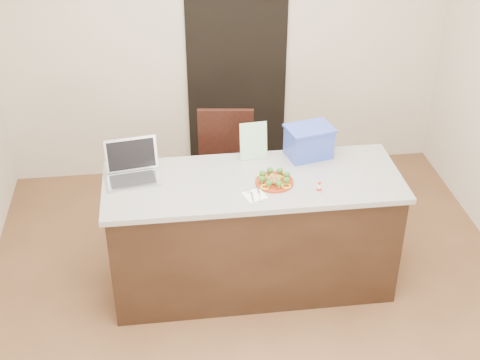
{
  "coord_description": "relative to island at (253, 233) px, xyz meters",
  "views": [
    {
      "loc": [
        -0.58,
        -3.6,
        3.35
      ],
      "look_at": [
        -0.1,
        0.2,
        0.95
      ],
      "focal_mm": 50.0,
      "sensor_mm": 36.0,
      "label": 1
    }
  ],
  "objects": [
    {
      "name": "laptop",
      "position": [
        -0.82,
        0.15,
        0.53
      ],
      "size": [
        0.39,
        0.33,
        0.25
      ],
      "rotation": [
        0.0,
        0.0,
        0.15
      ],
      "color": "#AFB0B4",
      "rests_on": "island"
    },
    {
      "name": "blue_box",
      "position": [
        0.44,
        0.27,
        0.58
      ],
      "size": [
        0.37,
        0.3,
        0.23
      ],
      "rotation": [
        0.0,
        0.0,
        0.23
      ],
      "color": "#3148B2",
      "rests_on": "island"
    },
    {
      "name": "fork",
      "position": [
        -0.04,
        -0.2,
        0.47
      ],
      "size": [
        0.03,
        0.14,
        0.0
      ],
      "rotation": [
        0.0,
        0.0,
        -0.05
      ],
      "color": "silver",
      "rests_on": "napkin"
    },
    {
      "name": "doorway",
      "position": [
        0.1,
        1.73,
        0.54
      ],
      "size": [
        0.9,
        0.02,
        2.0
      ],
      "primitive_type": "cube",
      "color": "black",
      "rests_on": "ground"
    },
    {
      "name": "meatballs",
      "position": [
        0.13,
        -0.06,
        0.49
      ],
      "size": [
        0.11,
        0.1,
        0.04
      ],
      "color": "olive",
      "rests_on": "plate"
    },
    {
      "name": "leaflet",
      "position": [
        0.04,
        0.29,
        0.6
      ],
      "size": [
        0.2,
        0.06,
        0.28
      ],
      "primitive_type": "cube",
      "rotation": [
        -0.14,
        0.0,
        0.09
      ],
      "color": "white",
      "rests_on": "island"
    },
    {
      "name": "plate",
      "position": [
        0.14,
        -0.06,
        0.47
      ],
      "size": [
        0.26,
        0.26,
        0.02
      ],
      "rotation": [
        0.0,
        0.0,
        0.1
      ],
      "color": "maroon",
      "rests_on": "island"
    },
    {
      "name": "broccoli",
      "position": [
        0.14,
        -0.06,
        0.51
      ],
      "size": [
        0.22,
        0.22,
        0.04
      ],
      "color": "#214C14",
      "rests_on": "plate"
    },
    {
      "name": "knife",
      "position": [
        0.01,
        -0.22,
        0.47
      ],
      "size": [
        0.02,
        0.17,
        0.01
      ],
      "rotation": [
        0.0,
        0.0,
        0.04
      ],
      "color": "silver",
      "rests_on": "napkin"
    },
    {
      "name": "ground",
      "position": [
        0.0,
        -0.25,
        -0.46
      ],
      "size": [
        4.0,
        4.0,
        0.0
      ],
      "primitive_type": "plane",
      "color": "brown",
      "rests_on": "ground"
    },
    {
      "name": "island",
      "position": [
        0.0,
        0.0,
        0.0
      ],
      "size": [
        2.06,
        0.76,
        0.92
      ],
      "color": "black",
      "rests_on": "ground"
    },
    {
      "name": "room_shell",
      "position": [
        0.0,
        -0.25,
        1.16
      ],
      "size": [
        4.0,
        4.0,
        4.0
      ],
      "color": "white",
      "rests_on": "ground"
    },
    {
      "name": "chair",
      "position": [
        -0.09,
        0.8,
        0.12
      ],
      "size": [
        0.5,
        0.51,
        1.02
      ],
      "rotation": [
        0.0,
        0.0,
        -0.13
      ],
      "color": "black",
      "rests_on": "ground"
    },
    {
      "name": "napkin",
      "position": [
        -0.02,
        -0.2,
        0.46
      ],
      "size": [
        0.17,
        0.17,
        0.01
      ],
      "primitive_type": "cube",
      "rotation": [
        0.0,
        0.0,
        0.32
      ],
      "color": "white",
      "rests_on": "island"
    },
    {
      "name": "yogurt_bottle",
      "position": [
        0.41,
        -0.21,
        0.49
      ],
      "size": [
        0.03,
        0.03,
        0.07
      ],
      "rotation": [
        0.0,
        0.0,
        -0.12
      ],
      "color": "beige",
      "rests_on": "island"
    },
    {
      "name": "pepper_rings",
      "position": [
        0.14,
        -0.06,
        0.48
      ],
      "size": [
        0.21,
        0.21,
        0.01
      ],
      "color": "yellow",
      "rests_on": "plate"
    }
  ]
}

